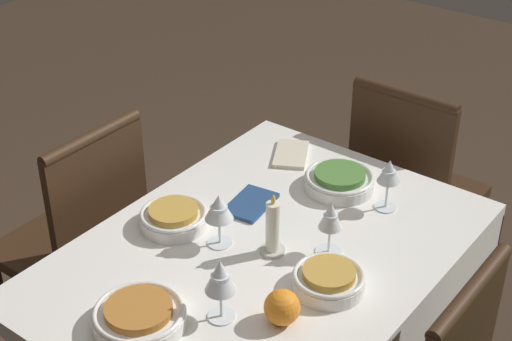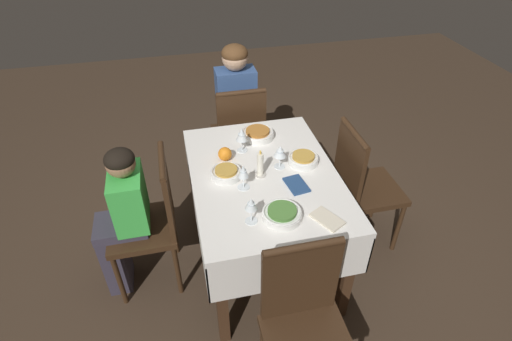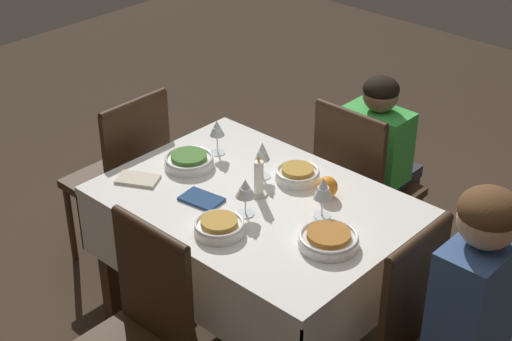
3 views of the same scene
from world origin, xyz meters
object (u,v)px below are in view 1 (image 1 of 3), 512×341
chair_north (81,237)px  bowl_east (340,180)px  wine_glass_south (331,218)px  bowl_west (139,316)px  bowl_south (329,279)px  dining_table (262,283)px  candle_centerpiece (273,231)px  bowl_north (174,217)px  napkin_spare_side (291,154)px  wine_glass_west (220,278)px  chair_east (410,188)px  wine_glass_north (219,209)px  napkin_red_folded (251,204)px  orange_fruit (282,307)px  wine_glass_east (389,173)px

chair_north → bowl_east: size_ratio=4.52×
wine_glass_south → bowl_east: bearing=26.8°
bowl_west → bowl_south: 0.47m
bowl_south → dining_table: bearing=83.4°
wine_glass_south → candle_centerpiece: bearing=126.8°
wine_glass_south → bowl_north: 0.44m
napkin_spare_side → wine_glass_west: bearing=-157.0°
dining_table → chair_east: size_ratio=1.26×
chair_east → wine_glass_south: chair_east is taller
napkin_spare_side → wine_glass_south: bearing=-133.7°
wine_glass_north → dining_table: bearing=-66.7°
dining_table → napkin_red_folded: bearing=45.9°
dining_table → orange_fruit: 0.32m
chair_north → bowl_south: size_ratio=5.20×
chair_north → napkin_red_folded: size_ratio=5.39×
wine_glass_west → orange_fruit: bearing=-59.0°
bowl_south → napkin_spare_side: bowl_south is taller
bowl_west → wine_glass_north: size_ratio=1.42×
bowl_east → orange_fruit: bearing=-160.8°
dining_table → bowl_north: size_ratio=6.31×
bowl_west → bowl_east: 0.78m
wine_glass_north → chair_east: bearing=-7.5°
dining_table → bowl_north: bearing=102.7°
bowl_east → wine_glass_east: bearing=-92.9°
orange_fruit → wine_glass_west: bearing=121.0°
bowl_north → napkin_spare_side: bowl_north is taller
bowl_east → napkin_spare_side: 0.24m
bowl_east → napkin_red_folded: bearing=146.3°
wine_glass_north → candle_centerpiece: size_ratio=0.86×
bowl_south → bowl_north: (-0.03, 0.48, -0.00)m
chair_east → bowl_south: (-0.88, -0.21, 0.26)m
dining_table → wine_glass_north: (-0.05, 0.11, 0.22)m
wine_glass_west → wine_glass_south: 0.37m
bowl_south → bowl_north: same height
dining_table → candle_centerpiece: 0.18m
candle_centerpiece → orange_fruit: candle_centerpiece is taller
dining_table → wine_glass_east: 0.46m
napkin_red_folded → napkin_spare_side: bearing=13.1°
wine_glass_west → napkin_spare_side: 0.78m
dining_table → bowl_east: (0.38, -0.00, 0.14)m
wine_glass_south → bowl_north: wine_glass_south is taller
bowl_west → candle_centerpiece: 0.42m
dining_table → bowl_east: size_ratio=5.70×
chair_north → bowl_north: bearing=89.0°
dining_table → bowl_south: (-0.03, -0.22, 0.14)m
bowl_south → orange_fruit: bearing=172.9°
chair_north → bowl_east: (0.43, -0.69, 0.26)m
wine_glass_east → napkin_red_folded: 0.40m
dining_table → napkin_spare_side: size_ratio=6.09×
wine_glass_west → candle_centerpiece: candle_centerpiece is taller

